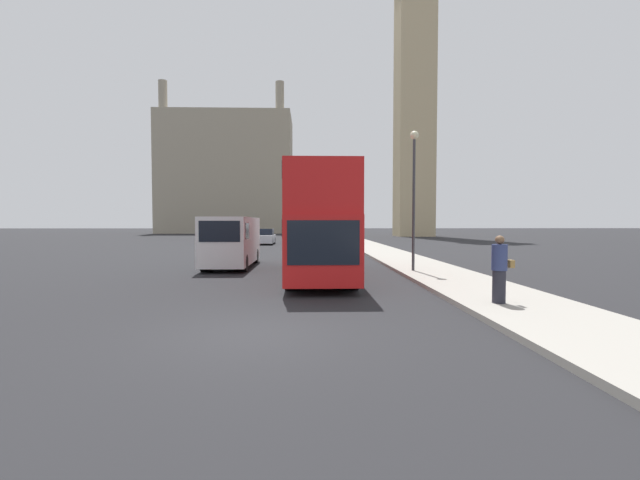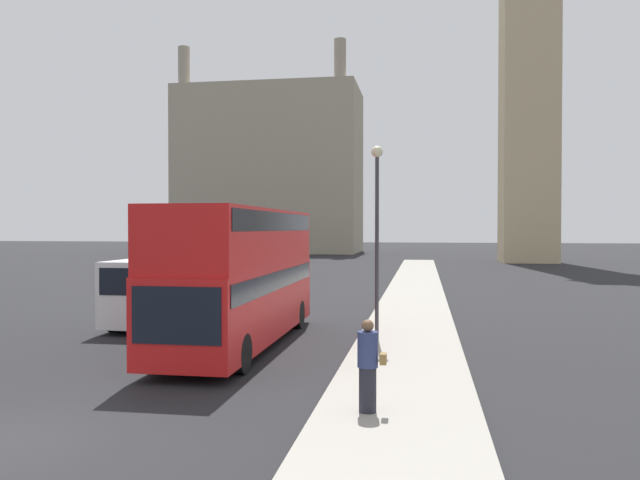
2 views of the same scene
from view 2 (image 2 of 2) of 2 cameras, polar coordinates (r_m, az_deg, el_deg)
The scene contains 8 objects.
ground_plane at distance 12.42m, azimuth -26.95°, elevation -16.12°, with size 300.00×300.00×0.00m, color black.
sidewalk_strip at distance 10.20m, azimuth 6.57°, elevation -19.44°, with size 3.20×120.00×0.15m.
building_block_distant at distance 95.43m, azimuth -4.54°, elevation 6.30°, with size 26.87×13.99×29.93m.
red_double_decker_bus at distance 19.46m, azimuth -7.22°, elevation -2.75°, with size 2.48×10.32×4.22m.
white_van at distance 24.52m, azimuth -14.32°, elevation -4.33°, with size 2.11×6.18×2.50m.
pedestrian at distance 12.12m, azimuth 4.42°, elevation -11.40°, with size 0.55×0.39×1.77m.
street_lamp at distance 19.39m, azimuth 5.23°, elevation 2.39°, with size 0.36×0.36×6.05m.
parked_sedan at distance 45.90m, azimuth -3.65°, elevation -2.58°, with size 1.80×4.55×1.59m.
Camera 2 is at (7.07, -9.54, 3.65)m, focal length 35.00 mm.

